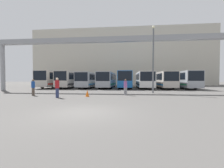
% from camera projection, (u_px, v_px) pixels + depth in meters
% --- Properties ---
extents(ground_plane, '(200.00, 200.00, 0.00)m').
position_uv_depth(ground_plane, '(83.00, 112.00, 7.64)').
color(ground_plane, '#514F4C').
extents(building_backdrop, '(54.98, 12.00, 17.18)m').
position_uv_depth(building_backdrop, '(121.00, 59.00, 50.01)').
color(building_backdrop, '#B7B2A3').
rests_on(building_backdrop, ground).
extents(overhead_gantry, '(33.53, 0.80, 7.55)m').
position_uv_depth(overhead_gantry, '(111.00, 45.00, 20.68)').
color(overhead_gantry, gray).
rests_on(overhead_gantry, ground).
extents(bus_slot_0, '(2.60, 11.75, 3.27)m').
position_uv_depth(bus_slot_0, '(56.00, 78.00, 31.24)').
color(bus_slot_0, beige).
rests_on(bus_slot_0, ground).
extents(bus_slot_1, '(2.49, 10.63, 3.18)m').
position_uv_depth(bus_slot_1, '(72.00, 79.00, 30.30)').
color(bus_slot_1, beige).
rests_on(bus_slot_1, ground).
extents(bus_slot_2, '(2.49, 10.74, 2.97)m').
position_uv_depth(bus_slot_2, '(89.00, 79.00, 29.98)').
color(bus_slot_2, '#999EA5').
rests_on(bus_slot_2, ground).
extents(bus_slot_3, '(2.53, 11.91, 3.01)m').
position_uv_depth(bus_slot_3, '(108.00, 79.00, 30.18)').
color(bus_slot_3, '#999EA5').
rests_on(bus_slot_3, ground).
extents(bus_slot_4, '(2.49, 12.03, 3.14)m').
position_uv_depth(bus_slot_4, '(125.00, 79.00, 29.85)').
color(bus_slot_4, '#1959A5').
rests_on(bus_slot_4, ground).
extents(bus_slot_5, '(2.62, 11.41, 3.03)m').
position_uv_depth(bus_slot_5, '(144.00, 79.00, 29.17)').
color(bus_slot_5, silver).
rests_on(bus_slot_5, ground).
extents(bus_slot_6, '(2.50, 12.17, 3.02)m').
position_uv_depth(bus_slot_6, '(163.00, 79.00, 29.16)').
color(bus_slot_6, beige).
rests_on(bus_slot_6, ground).
extents(bus_slot_7, '(2.56, 12.17, 3.10)m').
position_uv_depth(bus_slot_7, '(182.00, 79.00, 28.78)').
color(bus_slot_7, '#999EA5').
rests_on(bus_slot_7, ground).
extents(pedestrian_mid_right, '(0.38, 0.38, 1.84)m').
position_uv_depth(pedestrian_mid_right, '(57.00, 87.00, 13.77)').
color(pedestrian_mid_right, navy).
rests_on(pedestrian_mid_right, ground).
extents(pedestrian_near_left, '(0.36, 0.36, 1.71)m').
position_uv_depth(pedestrian_near_left, '(126.00, 87.00, 15.96)').
color(pedestrian_near_left, gray).
rests_on(pedestrian_near_left, ground).
extents(pedestrian_far_center, '(0.35, 0.35, 1.70)m').
position_uv_depth(pedestrian_far_center, '(33.00, 87.00, 15.61)').
color(pedestrian_far_center, brown).
rests_on(pedestrian_far_center, ground).
extents(traffic_cone, '(0.37, 0.37, 0.67)m').
position_uv_depth(traffic_cone, '(87.00, 93.00, 14.62)').
color(traffic_cone, orange).
rests_on(traffic_cone, ground).
extents(lamp_post, '(0.36, 0.36, 8.30)m').
position_uv_depth(lamp_post, '(153.00, 57.00, 18.51)').
color(lamp_post, '#595B60').
rests_on(lamp_post, ground).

